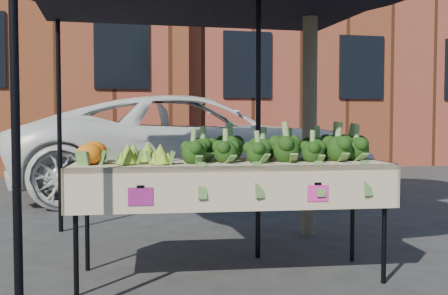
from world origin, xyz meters
TOP-DOWN VIEW (x-y plane):
  - ground at (0.00, 0.00)m, footprint 90.00×90.00m
  - table at (0.07, -0.09)m, footprint 2.46×1.00m
  - canopy at (0.09, 0.51)m, footprint 3.16×3.16m
  - broccoli_heap at (0.46, -0.06)m, footprint 1.60×0.57m
  - romanesco_cluster at (-0.60, -0.05)m, footprint 0.43×0.57m
  - cauliflower_pair at (-0.97, -0.02)m, footprint 0.23×0.43m
  - vehicle at (0.58, 4.54)m, footprint 1.65×2.70m
  - street_tree at (1.24, 1.23)m, footprint 2.28×2.28m
  - building_right at (7.00, 12.50)m, footprint 12.00×8.00m

SIDE VIEW (x-z plane):
  - ground at x=0.00m, z-range 0.00..0.00m
  - table at x=0.07m, z-range 0.00..0.90m
  - cauliflower_pair at x=-0.97m, z-range 0.90..1.08m
  - romanesco_cluster at x=-0.60m, z-range 0.90..1.10m
  - broccoli_heap at x=0.46m, z-range 0.90..1.16m
  - canopy at x=0.09m, z-range 0.00..2.74m
  - street_tree at x=1.24m, z-range 0.00..4.49m
  - vehicle at x=0.58m, z-range 0.00..5.80m
  - building_right at x=7.00m, z-range 0.00..8.50m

